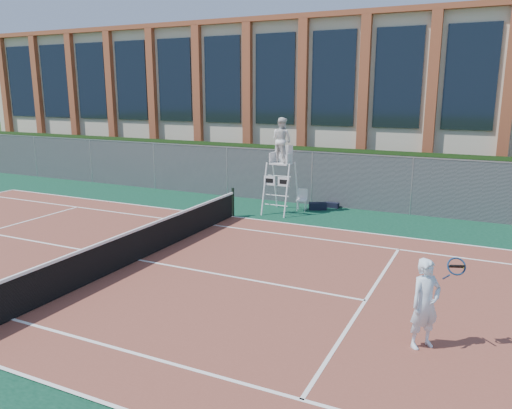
% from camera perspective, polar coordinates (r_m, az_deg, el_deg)
% --- Properties ---
extents(ground, '(120.00, 120.00, 0.00)m').
position_cam_1_polar(ground, '(14.45, -13.25, -6.30)').
color(ground, '#233814').
extents(apron, '(36.00, 20.00, 0.01)m').
position_cam_1_polar(apron, '(15.19, -10.90, -5.21)').
color(apron, '#0B3121').
rests_on(apron, ground).
extents(tennis_court, '(23.77, 10.97, 0.02)m').
position_cam_1_polar(tennis_court, '(14.44, -13.26, -6.23)').
color(tennis_court, brown).
rests_on(tennis_court, apron).
extents(tennis_net, '(0.10, 11.30, 1.10)m').
position_cam_1_polar(tennis_net, '(14.28, -13.36, -4.27)').
color(tennis_net, black).
rests_on(tennis_net, ground).
extents(fence, '(40.00, 0.06, 2.20)m').
position_cam_1_polar(fence, '(21.51, 1.37, 3.36)').
color(fence, '#595E60').
rests_on(fence, ground).
extents(hedge, '(40.00, 1.40, 2.20)m').
position_cam_1_polar(hedge, '(22.59, 2.62, 3.82)').
color(hedge, black).
rests_on(hedge, ground).
extents(building, '(45.00, 10.60, 8.22)m').
position_cam_1_polar(building, '(29.79, 8.81, 11.77)').
color(building, beige).
rests_on(building, ground).
extents(umpire_chair, '(1.04, 1.60, 3.72)m').
position_cam_1_polar(umpire_chair, '(19.16, 2.95, 7.06)').
color(umpire_chair, white).
rests_on(umpire_chair, ground).
extents(plastic_chair, '(0.46, 0.46, 0.85)m').
position_cam_1_polar(plastic_chair, '(19.89, 5.30, 0.78)').
color(plastic_chair, silver).
rests_on(plastic_chair, apron).
extents(sports_bag_near, '(0.74, 0.56, 0.29)m').
position_cam_1_polar(sports_bag_near, '(20.06, 7.07, -0.18)').
color(sports_bag_near, black).
rests_on(sports_bag_near, apron).
extents(sports_bag_far, '(0.54, 0.24, 0.21)m').
position_cam_1_polar(sports_bag_far, '(20.49, 8.71, -0.07)').
color(sports_bag_far, black).
rests_on(sports_bag_far, apron).
extents(tennis_player, '(1.00, 0.81, 1.72)m').
position_cam_1_polar(tennis_player, '(9.75, 18.80, -10.65)').
color(tennis_player, white).
rests_on(tennis_player, tennis_court).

